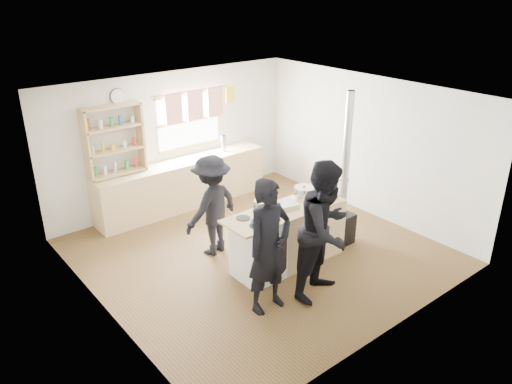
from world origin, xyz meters
TOP-DOWN VIEW (x-y plane):
  - ground at (0.00, 0.00)m, footprint 5.00×5.00m
  - back_counter at (0.00, 2.22)m, footprint 3.40×0.55m
  - shelving_unit at (-1.20, 2.34)m, footprint 1.00×0.28m
  - thermos at (0.94, 2.22)m, footprint 0.10×0.10m
  - cooking_island at (0.14, -0.55)m, footprint 1.97×0.64m
  - skillet_greens at (-0.50, -0.71)m, footprint 0.43×0.43m
  - roast_tray at (0.10, -0.51)m, footprint 0.36×0.34m
  - stockpot_stove at (-0.24, -0.38)m, footprint 0.23×0.23m
  - stockpot_counter at (0.51, -0.45)m, footprint 0.30×0.30m
  - bread_board at (0.85, -0.66)m, footprint 0.31×0.24m
  - flue_heater at (1.25, -0.60)m, footprint 0.35×0.35m
  - person_near_left at (-0.80, -1.20)m, footprint 0.66×0.44m
  - person_near_right at (-0.00, -1.40)m, footprint 1.08×0.93m
  - person_far at (-0.54, 0.46)m, footprint 1.15×0.83m

SIDE VIEW (x-z plane):
  - ground at x=0.00m, z-range -0.01..0.00m
  - back_counter at x=0.00m, z-range 0.00..0.90m
  - cooking_island at x=0.14m, z-range 0.00..0.93m
  - flue_heater at x=1.25m, z-range -0.60..1.90m
  - person_far at x=-0.54m, z-range 0.00..1.60m
  - person_near_left at x=-0.80m, z-range 0.00..1.81m
  - skillet_greens at x=-0.50m, z-range 0.93..0.98m
  - person_near_right at x=0.00m, z-range 0.00..1.92m
  - roast_tray at x=0.10m, z-range 0.93..1.01m
  - bread_board at x=0.85m, z-range 0.92..1.04m
  - stockpot_stove at x=-0.24m, z-range 0.92..1.10m
  - stockpot_counter at x=0.51m, z-range 0.92..1.14m
  - thermos at x=0.94m, z-range 0.90..1.21m
  - shelving_unit at x=-1.20m, z-range 0.91..2.11m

